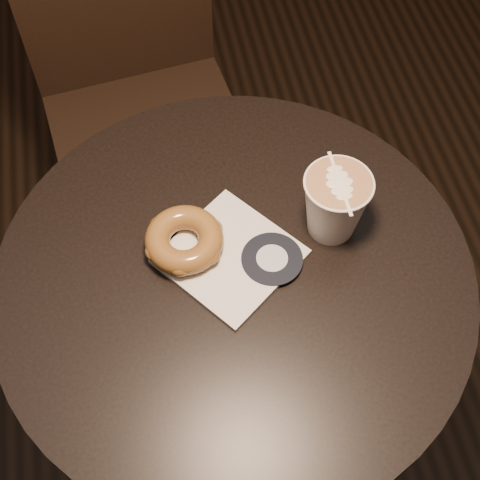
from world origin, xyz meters
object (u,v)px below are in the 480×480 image
(latte_cup, at_px, (335,205))
(pastry_bag, at_px, (230,256))
(doughnut, at_px, (184,240))
(cafe_table, at_px, (235,330))
(chair, at_px, (132,66))

(latte_cup, bearing_deg, pastry_bag, -171.14)
(doughnut, bearing_deg, cafe_table, -39.43)
(cafe_table, distance_m, pastry_bag, 0.20)
(chair, bearing_deg, doughnut, -93.75)
(cafe_table, xyz_separation_m, chair, (-0.10, 0.64, 0.03))
(cafe_table, height_order, doughnut, doughnut)
(pastry_bag, height_order, doughnut, doughnut)
(latte_cup, bearing_deg, doughnut, 179.23)
(cafe_table, distance_m, chair, 0.65)
(cafe_table, distance_m, doughnut, 0.24)
(doughnut, bearing_deg, latte_cup, -0.77)
(chair, height_order, pastry_bag, chair)
(cafe_table, relative_size, latte_cup, 6.81)
(chair, height_order, doughnut, chair)
(chair, bearing_deg, pastry_bag, -88.18)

